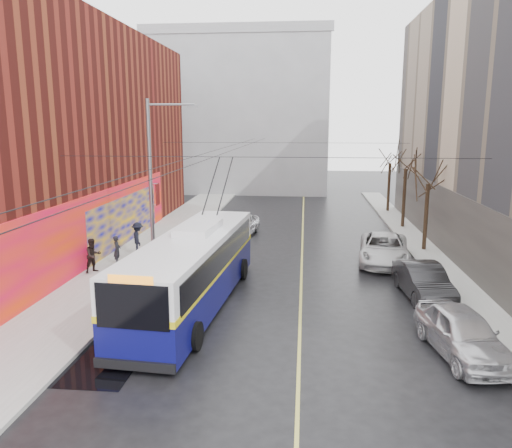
# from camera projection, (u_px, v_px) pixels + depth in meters

# --- Properties ---
(ground) EXTENTS (140.00, 140.00, 0.00)m
(ground) POSITION_uv_depth(u_px,v_px,m) (252.00, 368.00, 16.15)
(ground) COLOR black
(ground) RESTS_ON ground
(sidewalk_left) EXTENTS (4.00, 60.00, 0.15)m
(sidewalk_left) POSITION_uv_depth(u_px,v_px,m) (136.00, 260.00, 28.61)
(sidewalk_left) COLOR gray
(sidewalk_left) RESTS_ON ground
(sidewalk_right) EXTENTS (2.00, 60.00, 0.15)m
(sidewalk_right) POSITION_uv_depth(u_px,v_px,m) (441.00, 268.00, 26.98)
(sidewalk_right) COLOR gray
(sidewalk_right) RESTS_ON ground
(lane_line) EXTENTS (0.12, 50.00, 0.01)m
(lane_line) POSITION_uv_depth(u_px,v_px,m) (302.00, 257.00, 29.66)
(lane_line) COLOR #BFB74C
(lane_line) RESTS_ON ground
(building_left) EXTENTS (12.11, 36.00, 14.00)m
(building_left) POSITION_uv_depth(u_px,v_px,m) (12.00, 137.00, 29.95)
(building_left) COLOR #5E1812
(building_left) RESTS_ON ground
(building_far) EXTENTS (20.50, 12.10, 18.00)m
(building_far) POSITION_uv_depth(u_px,v_px,m) (242.00, 113.00, 58.83)
(building_far) COLOR gray
(building_far) RESTS_ON ground
(streetlight_pole) EXTENTS (2.65, 0.60, 9.00)m
(streetlight_pole) POSITION_uv_depth(u_px,v_px,m) (154.00, 182.00, 25.53)
(streetlight_pole) COLOR slate
(streetlight_pole) RESTS_ON ground
(catenary_wires) EXTENTS (18.00, 60.00, 0.22)m
(catenary_wires) POSITION_uv_depth(u_px,v_px,m) (236.00, 150.00, 29.57)
(catenary_wires) COLOR black
(tree_near) EXTENTS (3.20, 3.20, 6.40)m
(tree_near) POSITION_uv_depth(u_px,v_px,m) (429.00, 171.00, 29.91)
(tree_near) COLOR black
(tree_near) RESTS_ON ground
(tree_mid) EXTENTS (3.20, 3.20, 6.68)m
(tree_mid) POSITION_uv_depth(u_px,v_px,m) (406.00, 158.00, 36.69)
(tree_mid) COLOR black
(tree_mid) RESTS_ON ground
(tree_far) EXTENTS (3.20, 3.20, 6.57)m
(tree_far) POSITION_uv_depth(u_px,v_px,m) (391.00, 154.00, 43.54)
(tree_far) COLOR black
(tree_far) RESTS_ON ground
(puddle) EXTENTS (2.78, 3.39, 0.01)m
(puddle) POSITION_uv_depth(u_px,v_px,m) (97.00, 363.00, 16.47)
(puddle) COLOR black
(puddle) RESTS_ON ground
(pigeons_flying) EXTENTS (4.88, 3.41, 1.76)m
(pigeons_flying) POSITION_uv_depth(u_px,v_px,m) (221.00, 127.00, 24.77)
(pigeons_flying) COLOR slate
(trolleybus) EXTENTS (3.70, 12.87, 6.03)m
(trolleybus) POSITION_uv_depth(u_px,v_px,m) (193.00, 269.00, 21.34)
(trolleybus) COLOR #0A0A4B
(trolleybus) RESTS_ON ground
(parked_car_a) EXTENTS (2.64, 5.00, 1.62)m
(parked_car_a) POSITION_uv_depth(u_px,v_px,m) (462.00, 333.00, 16.90)
(parked_car_a) COLOR silver
(parked_car_a) RESTS_ON ground
(parked_car_b) EXTENTS (2.10, 4.85, 1.55)m
(parked_car_b) POSITION_uv_depth(u_px,v_px,m) (423.00, 281.00, 22.51)
(parked_car_b) COLOR black
(parked_car_b) RESTS_ON ground
(parked_car_c) EXTENTS (3.42, 6.13, 1.62)m
(parked_car_c) POSITION_uv_depth(u_px,v_px,m) (384.00, 249.00, 28.22)
(parked_car_c) COLOR #BDBEC0
(parked_car_c) RESTS_ON ground
(following_car) EXTENTS (2.50, 4.63, 1.50)m
(following_car) POSITION_uv_depth(u_px,v_px,m) (242.00, 225.00, 35.22)
(following_car) COLOR silver
(following_car) RESTS_ON ground
(pedestrian_a) EXTENTS (0.47, 0.63, 1.57)m
(pedestrian_a) POSITION_uv_depth(u_px,v_px,m) (117.00, 250.00, 27.47)
(pedestrian_a) COLOR black
(pedestrian_a) RESTS_ON sidewalk_left
(pedestrian_b) EXTENTS (1.07, 1.10, 1.79)m
(pedestrian_b) POSITION_uv_depth(u_px,v_px,m) (93.00, 255.00, 25.90)
(pedestrian_b) COLOR black
(pedestrian_b) RESTS_ON sidewalk_left
(pedestrian_c) EXTENTS (1.13, 1.41, 1.90)m
(pedestrian_c) POSITION_uv_depth(u_px,v_px,m) (138.00, 238.00, 29.59)
(pedestrian_c) COLOR black
(pedestrian_c) RESTS_ON sidewalk_left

